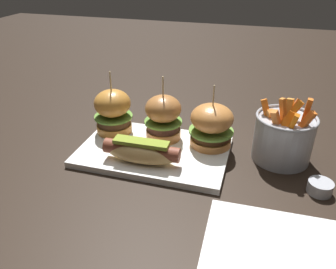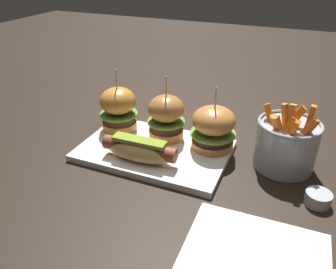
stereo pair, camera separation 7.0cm
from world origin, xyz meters
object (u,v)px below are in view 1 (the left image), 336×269
at_px(sauce_ramekin, 320,187).
at_px(platter_main, 154,151).
at_px(slider_center, 163,117).
at_px(side_plate, 273,260).
at_px(slider_right, 212,125).
at_px(fries_bucket, 283,137).
at_px(hot_dog, 142,152).
at_px(slider_left, 113,111).

bearing_deg(sauce_ramekin, platter_main, 173.08).
relative_size(slider_center, side_plate, 0.72).
distance_m(slider_right, side_plate, 0.32).
height_order(sauce_ramekin, side_plate, sauce_ramekin).
bearing_deg(fries_bucket, slider_center, -178.53).
distance_m(platter_main, hot_dog, 0.06).
relative_size(slider_center, sauce_ramekin, 3.26).
xyz_separation_m(platter_main, slider_center, (0.01, 0.05, 0.06)).
bearing_deg(slider_left, slider_center, 1.26).
bearing_deg(hot_dog, sauce_ramekin, 2.49).
distance_m(slider_left, fries_bucket, 0.38).
xyz_separation_m(hot_dog, slider_right, (0.12, 0.11, 0.02)).
relative_size(hot_dog, sauce_ramekin, 3.49).
relative_size(slider_right, sauce_ramekin, 3.08).
bearing_deg(side_plate, fries_bucket, 88.19).
height_order(slider_center, fries_bucket, slider_center).
distance_m(hot_dog, slider_right, 0.17).
bearing_deg(slider_right, slider_left, -179.00).
relative_size(slider_right, fries_bucket, 0.94).
bearing_deg(side_plate, platter_main, 137.99).
relative_size(slider_left, slider_center, 1.01).
bearing_deg(sauce_ramekin, slider_left, 168.71).
xyz_separation_m(slider_center, fries_bucket, (0.26, 0.01, -0.01)).
distance_m(slider_right, sauce_ramekin, 0.25).
height_order(slider_left, slider_center, same).
bearing_deg(hot_dog, platter_main, 82.52).
distance_m(platter_main, slider_right, 0.14).
bearing_deg(slider_left, side_plate, -37.01).
bearing_deg(fries_bucket, side_plate, -91.81).
relative_size(hot_dog, slider_center, 1.07).
distance_m(slider_right, fries_bucket, 0.15).
height_order(slider_center, slider_right, slider_center).
height_order(platter_main, slider_right, slider_right).
distance_m(slider_left, side_plate, 0.47).
distance_m(fries_bucket, sauce_ramekin, 0.13).
bearing_deg(platter_main, sauce_ramekin, -6.92).
bearing_deg(slider_right, sauce_ramekin, -23.08).
distance_m(platter_main, sauce_ramekin, 0.34).
bearing_deg(slider_right, side_plate, -63.55).
relative_size(fries_bucket, sauce_ramekin, 3.28).
distance_m(sauce_ramekin, side_plate, 0.21).
bearing_deg(slider_right, platter_main, -155.07).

